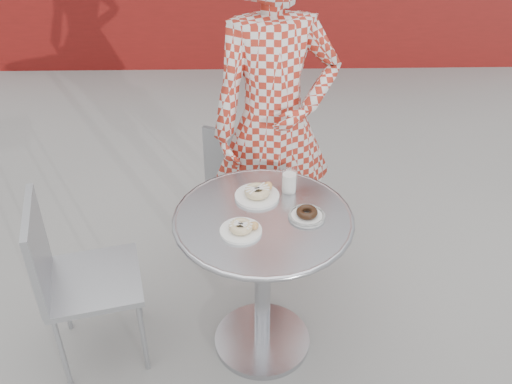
{
  "coord_description": "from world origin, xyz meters",
  "views": [
    {
      "loc": [
        -0.08,
        -1.89,
        2.23
      ],
      "look_at": [
        -0.04,
        0.12,
        0.85
      ],
      "focal_mm": 40.0,
      "sensor_mm": 36.0,
      "label": 1
    }
  ],
  "objects_px": {
    "bistro_table": "(263,251)",
    "plate_checker": "(307,215)",
    "plate_near": "(242,228)",
    "milk_cup": "(289,182)",
    "chair_far": "(248,200)",
    "chair_left": "(97,309)",
    "plate_far": "(258,193)",
    "seated_person": "(274,124)"
  },
  "relations": [
    {
      "from": "seated_person",
      "to": "plate_far",
      "type": "height_order",
      "value": "seated_person"
    },
    {
      "from": "seated_person",
      "to": "plate_checker",
      "type": "height_order",
      "value": "seated_person"
    },
    {
      "from": "chair_far",
      "to": "plate_near",
      "type": "height_order",
      "value": "plate_near"
    },
    {
      "from": "chair_far",
      "to": "chair_left",
      "type": "relative_size",
      "value": 0.9
    },
    {
      "from": "milk_cup",
      "to": "chair_far",
      "type": "bearing_deg",
      "value": 104.8
    },
    {
      "from": "bistro_table",
      "to": "chair_left",
      "type": "xyz_separation_m",
      "value": [
        -0.78,
        -0.02,
        -0.32
      ]
    },
    {
      "from": "plate_far",
      "to": "milk_cup",
      "type": "relative_size",
      "value": 1.85
    },
    {
      "from": "plate_near",
      "to": "plate_checker",
      "type": "distance_m",
      "value": 0.29
    },
    {
      "from": "bistro_table",
      "to": "plate_far",
      "type": "xyz_separation_m",
      "value": [
        -0.02,
        0.15,
        0.21
      ]
    },
    {
      "from": "chair_far",
      "to": "chair_left",
      "type": "xyz_separation_m",
      "value": [
        -0.72,
        -0.91,
        0.03
      ]
    },
    {
      "from": "plate_far",
      "to": "bistro_table",
      "type": "bearing_deg",
      "value": -82.28
    },
    {
      "from": "bistro_table",
      "to": "seated_person",
      "type": "bearing_deg",
      "value": 83.17
    },
    {
      "from": "chair_far",
      "to": "plate_near",
      "type": "bearing_deg",
      "value": 111.63
    },
    {
      "from": "chair_left",
      "to": "milk_cup",
      "type": "relative_size",
      "value": 8.15
    },
    {
      "from": "plate_near",
      "to": "plate_far",
      "type": "bearing_deg",
      "value": 73.96
    },
    {
      "from": "bistro_table",
      "to": "plate_far",
      "type": "bearing_deg",
      "value": 97.72
    },
    {
      "from": "chair_far",
      "to": "seated_person",
      "type": "height_order",
      "value": "seated_person"
    },
    {
      "from": "plate_far",
      "to": "plate_near",
      "type": "distance_m",
      "value": 0.26
    },
    {
      "from": "bistro_table",
      "to": "plate_checker",
      "type": "distance_m",
      "value": 0.27
    },
    {
      "from": "seated_person",
      "to": "milk_cup",
      "type": "xyz_separation_m",
      "value": [
        0.05,
        -0.43,
        -0.07
      ]
    },
    {
      "from": "chair_left",
      "to": "bistro_table",
      "type": "bearing_deg",
      "value": -102.34
    },
    {
      "from": "plate_checker",
      "to": "bistro_table",
      "type": "bearing_deg",
      "value": 178.08
    },
    {
      "from": "chair_left",
      "to": "seated_person",
      "type": "height_order",
      "value": "seated_person"
    },
    {
      "from": "plate_far",
      "to": "chair_far",
      "type": "bearing_deg",
      "value": 93.28
    },
    {
      "from": "seated_person",
      "to": "plate_checker",
      "type": "distance_m",
      "value": 0.64
    },
    {
      "from": "plate_checker",
      "to": "chair_far",
      "type": "bearing_deg",
      "value": 105.39
    },
    {
      "from": "plate_checker",
      "to": "chair_left",
      "type": "bearing_deg",
      "value": -179.16
    },
    {
      "from": "plate_far",
      "to": "plate_near",
      "type": "height_order",
      "value": "plate_far"
    },
    {
      "from": "bistro_table",
      "to": "milk_cup",
      "type": "relative_size",
      "value": 7.31
    },
    {
      "from": "bistro_table",
      "to": "chair_far",
      "type": "relative_size",
      "value": 0.99
    },
    {
      "from": "chair_far",
      "to": "plate_checker",
      "type": "xyz_separation_m",
      "value": [
        0.25,
        -0.89,
        0.55
      ]
    },
    {
      "from": "chair_far",
      "to": "plate_near",
      "type": "xyz_separation_m",
      "value": [
        -0.03,
        -0.99,
        0.56
      ]
    },
    {
      "from": "bistro_table",
      "to": "chair_left",
      "type": "distance_m",
      "value": 0.84
    },
    {
      "from": "chair_left",
      "to": "plate_near",
      "type": "height_order",
      "value": "chair_left"
    },
    {
      "from": "chair_far",
      "to": "plate_far",
      "type": "xyz_separation_m",
      "value": [
        0.04,
        -0.74,
        0.56
      ]
    },
    {
      "from": "chair_far",
      "to": "chair_left",
      "type": "distance_m",
      "value": 1.16
    },
    {
      "from": "plate_near",
      "to": "seated_person",
      "type": "bearing_deg",
      "value": 77.08
    },
    {
      "from": "bistro_table",
      "to": "plate_far",
      "type": "height_order",
      "value": "plate_far"
    },
    {
      "from": "chair_far",
      "to": "milk_cup",
      "type": "relative_size",
      "value": 7.36
    },
    {
      "from": "seated_person",
      "to": "chair_far",
      "type": "bearing_deg",
      "value": 104.72
    },
    {
      "from": "chair_far",
      "to": "seated_person",
      "type": "distance_m",
      "value": 0.72
    },
    {
      "from": "chair_left",
      "to": "plate_far",
      "type": "height_order",
      "value": "chair_left"
    }
  ]
}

